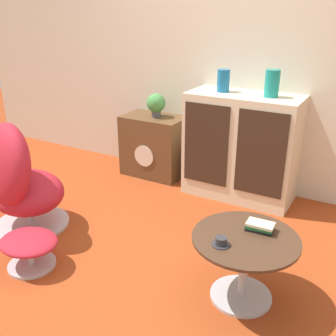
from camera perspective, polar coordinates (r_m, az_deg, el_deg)
name	(u,v)px	position (r m, az deg, el deg)	size (l,w,h in m)	color
ground_plane	(129,259)	(2.89, -5.73, -13.07)	(12.00, 12.00, 0.00)	#9E3D19
wall_back	(226,49)	(3.82, 8.39, 16.68)	(6.40, 0.06, 2.60)	beige
sideboard	(241,147)	(3.65, 10.58, 3.05)	(0.99, 0.48, 0.96)	beige
tv_console	(154,146)	(4.12, -2.02, 3.26)	(0.63, 0.41, 0.63)	brown
egg_chair	(17,181)	(3.26, -21.01, -1.74)	(0.82, 0.79, 0.91)	#B7B7BC
ottoman	(29,245)	(2.88, -19.51, -10.52)	(0.42, 0.35, 0.24)	#B7B7BC
coffee_table	(244,257)	(2.43, 10.99, -12.52)	(0.63, 0.63, 0.43)	#B7B7BC
vase_leftmost	(223,81)	(3.57, 8.04, 12.45)	(0.11, 0.11, 0.20)	#196699
vase_inner_left	(272,83)	(3.44, 14.86, 11.79)	(0.12, 0.12, 0.23)	teal
potted_plant	(156,104)	(3.98, -1.74, 9.29)	(0.19, 0.19, 0.24)	#4C4C51
teacup	(221,242)	(2.26, 7.71, -10.59)	(0.11, 0.11, 0.05)	#2D2D33
book_stack	(260,226)	(2.43, 13.18, -8.24)	(0.17, 0.12, 0.05)	black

